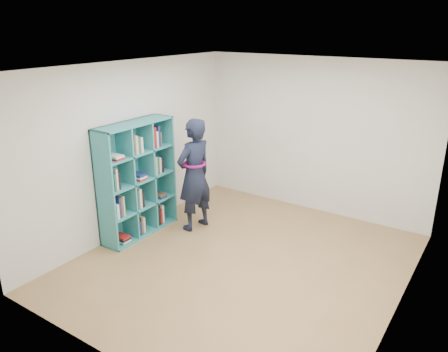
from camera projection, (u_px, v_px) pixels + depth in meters
The scene contains 9 objects.
floor at pixel (243, 262), 5.97m from camera, with size 4.50×4.50×0.00m, color olive.
ceiling at pixel (246, 68), 5.10m from camera, with size 4.50×4.50×0.00m, color white.
wall_left at pixel (131, 149), 6.58m from camera, with size 0.02×4.50×2.60m, color silver.
wall_right at pixel (410, 208), 4.49m from camera, with size 0.02×4.50×2.60m, color silver.
wall_back at pixel (314, 136), 7.30m from camera, with size 4.00×0.02×2.60m, color silver.
wall_front at pixel (109, 243), 3.77m from camera, with size 4.00×0.02×2.60m, color silver.
bookshelf at pixel (136, 181), 6.55m from camera, with size 0.38×1.31×1.75m.
person at pixel (194, 175), 6.70m from camera, with size 0.53×0.71×1.77m.
smartphone at pixel (192, 164), 6.82m from camera, with size 0.02×0.10×0.13m.
Camera 1 is at (2.70, -4.49, 3.10)m, focal length 35.00 mm.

